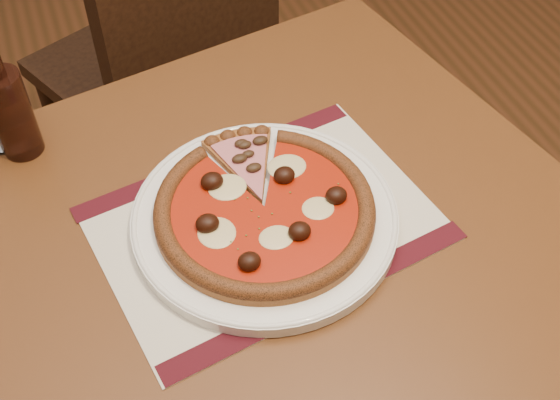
{
  "coord_description": "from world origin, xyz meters",
  "views": [
    {
      "loc": [
        0.37,
        -1.59,
        1.47
      ],
      "look_at": [
        0.58,
        -1.02,
        0.78
      ],
      "focal_mm": 45.0,
      "sensor_mm": 36.0,
      "label": 1
    }
  ],
  "objects_px": {
    "chair_far": "(169,56)",
    "bottle": "(10,110)",
    "plate": "(265,218)",
    "table": "(285,270)",
    "pizza": "(265,208)"
  },
  "relations": [
    {
      "from": "chair_far",
      "to": "bottle",
      "type": "bearing_deg",
      "value": 31.02
    },
    {
      "from": "chair_far",
      "to": "bottle",
      "type": "relative_size",
      "value": 4.73
    },
    {
      "from": "chair_far",
      "to": "bottle",
      "type": "height_order",
      "value": "bottle"
    },
    {
      "from": "plate",
      "to": "chair_far",
      "type": "bearing_deg",
      "value": 88.09
    },
    {
      "from": "chair_far",
      "to": "plate",
      "type": "distance_m",
      "value": 0.74
    },
    {
      "from": "table",
      "to": "pizza",
      "type": "xyz_separation_m",
      "value": [
        -0.02,
        0.01,
        0.13
      ]
    },
    {
      "from": "table",
      "to": "plate",
      "type": "bearing_deg",
      "value": 151.87
    },
    {
      "from": "table",
      "to": "pizza",
      "type": "bearing_deg",
      "value": 152.39
    },
    {
      "from": "bottle",
      "to": "plate",
      "type": "bearing_deg",
      "value": -42.45
    },
    {
      "from": "plate",
      "to": "table",
      "type": "bearing_deg",
      "value": -28.13
    },
    {
      "from": "plate",
      "to": "bottle",
      "type": "height_order",
      "value": "bottle"
    },
    {
      "from": "chair_far",
      "to": "bottle",
      "type": "xyz_separation_m",
      "value": [
        -0.31,
        -0.45,
        0.3
      ]
    },
    {
      "from": "plate",
      "to": "pizza",
      "type": "height_order",
      "value": "pizza"
    },
    {
      "from": "chair_far",
      "to": "pizza",
      "type": "relative_size",
      "value": 3.16
    },
    {
      "from": "table",
      "to": "pizza",
      "type": "height_order",
      "value": "pizza"
    }
  ]
}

